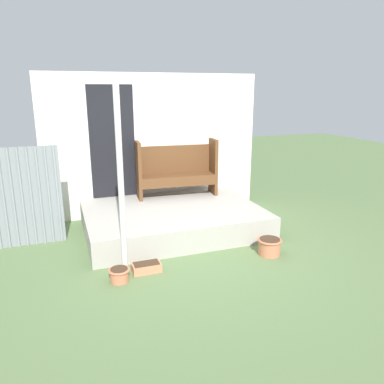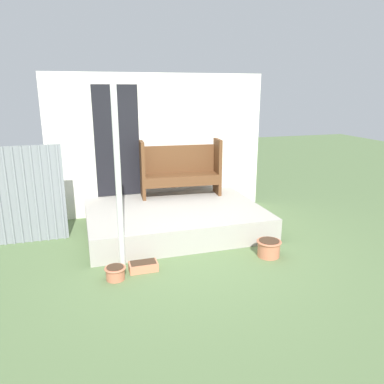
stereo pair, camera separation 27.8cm
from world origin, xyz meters
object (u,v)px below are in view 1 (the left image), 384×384
object	(u,v)px
flower_pot_left	(119,274)
flower_pot_middle	(269,246)
support_post	(121,180)
bench	(176,168)
planter_box_rect	(146,267)

from	to	relation	value
flower_pot_left	flower_pot_middle	bearing A→B (deg)	1.15
support_post	flower_pot_left	world-z (taller)	support_post
support_post	bench	xyz separation A→B (m)	(1.33, 1.86, -0.32)
support_post	bench	world-z (taller)	support_post
bench	flower_pot_middle	size ratio (longest dim) A/B	4.18
planter_box_rect	support_post	bearing A→B (deg)	140.38
support_post	planter_box_rect	distance (m)	1.20
support_post	planter_box_rect	size ratio (longest dim) A/B	6.51
flower_pot_middle	planter_box_rect	bearing A→B (deg)	177.17
support_post	flower_pot_left	distance (m)	1.18
bench	flower_pot_left	xyz separation A→B (m)	(-1.46, -2.20, -0.81)
flower_pot_left	flower_pot_middle	distance (m)	2.17
flower_pot_middle	flower_pot_left	bearing A→B (deg)	-178.85
flower_pot_left	planter_box_rect	bearing A→B (deg)	19.38
bench	flower_pot_middle	world-z (taller)	bench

